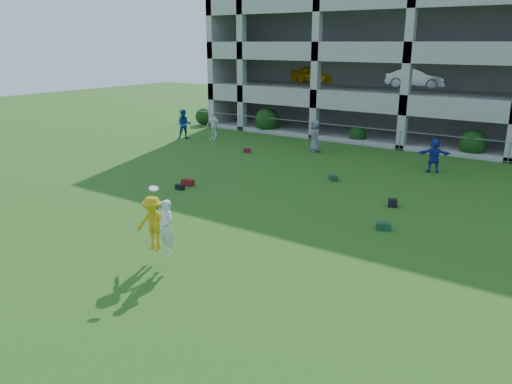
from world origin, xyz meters
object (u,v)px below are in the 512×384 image
Objects in this scene: bystander_d at (434,155)px; bystander_c at (315,136)px; bystander_b at (213,126)px; frisbee_contest at (156,224)px; parking_garage at (448,46)px; bystander_a at (184,124)px; crate_d at (393,203)px.

bystander_c is at bearing -30.13° from bystander_d.
frisbee_contest is at bearing -50.92° from bystander_b.
bystander_d is (7.19, -0.87, -0.08)m from bystander_c.
parking_garage is (11.38, 12.50, 5.07)m from bystander_b.
bystander_c is 16.80m from frisbee_contest.
bystander_a is 5.57× the size of crate_d.
bystander_d is 0.86× the size of frisbee_contest.
bystander_a is 1.03× the size of bystander_b.
bystander_d is 4.95× the size of crate_d.
bystander_c is 10.54m from crate_d.
parking_garage is (-3.24, 12.94, 5.15)m from bystander_d.
bystander_c is (7.43, 0.43, -0.00)m from bystander_b.
crate_d is 0.01× the size of parking_garage.
frisbee_contest is at bearing -113.05° from crate_d.
bystander_a is at bearing -21.73° from bystander_d.
parking_garage reaches higher than bystander_a.
bystander_d reaches higher than crate_d.
parking_garage is at bearing 1.68° from bystander_a.
bystander_a is at bearing -149.89° from bystander_b.
bystander_a is 0.97× the size of frisbee_contest.
frisbee_contest is at bearing 53.94° from bystander_d.
bystander_d is at bearing 77.17° from frisbee_contest.
parking_garage reaches higher than bystander_b.
crate_d is at bearing -20.57° from bystander_b.
bystander_a is 2.00m from bystander_b.
bystander_d is 0.06× the size of parking_garage.
bystander_c is 13.67m from parking_garage.
frisbee_contest reaches higher than bystander_d.
bystander_b is at bearing -24.96° from bystander_d.
bystander_d is at bearing -42.22° from bystander_a.
bystander_c is at bearing 135.54° from crate_d.
bystander_c is 5.40× the size of crate_d.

